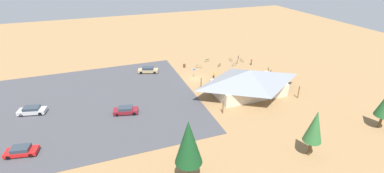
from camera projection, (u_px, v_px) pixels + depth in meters
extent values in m
plane|color=#937047|center=(195.00, 79.00, 62.77)|extent=(160.00, 160.00, 0.00)
cube|color=#424247|center=(90.00, 103.00, 52.29)|extent=(40.45, 35.97, 0.05)
cube|color=beige|center=(248.00, 88.00, 55.48)|extent=(13.90, 7.76, 2.62)
pyramid|color=gray|center=(249.00, 76.00, 54.35)|extent=(17.06, 10.92, 2.58)
cylinder|color=brown|center=(268.00, 73.00, 62.48)|extent=(0.20, 0.20, 2.62)
cylinder|color=brown|center=(201.00, 84.00, 57.30)|extent=(0.20, 0.20, 2.62)
cylinder|color=brown|center=(299.00, 92.00, 53.67)|extent=(0.20, 0.20, 2.62)
cylinder|color=brown|center=(223.00, 107.00, 48.48)|extent=(0.20, 0.20, 2.62)
cylinder|color=brown|center=(184.00, 66.00, 68.94)|extent=(0.60, 0.60, 0.90)
cylinder|color=#99999E|center=(194.00, 73.00, 63.12)|extent=(0.08, 0.08, 2.20)
cube|color=#1959B2|center=(194.00, 70.00, 62.78)|extent=(0.56, 0.04, 0.40)
cylinder|color=brown|center=(189.00, 170.00, 34.02)|extent=(0.31, 0.31, 2.83)
cone|color=#14421E|center=(188.00, 142.00, 32.12)|extent=(3.40, 3.40, 5.91)
cylinder|color=brown|center=(380.00, 122.00, 44.52)|extent=(0.39, 0.39, 2.28)
cylinder|color=brown|center=(310.00, 148.00, 38.34)|extent=(0.46, 0.46, 2.45)
cone|color=#2D6633|center=(315.00, 126.00, 36.78)|extent=(2.52, 2.52, 4.74)
torus|color=black|center=(218.00, 66.00, 69.04)|extent=(0.59, 0.42, 0.69)
torus|color=black|center=(220.00, 65.00, 69.74)|extent=(0.59, 0.42, 0.69)
cylinder|color=black|center=(219.00, 65.00, 69.34)|extent=(0.74, 0.52, 0.04)
cylinder|color=black|center=(219.00, 65.00, 69.18)|extent=(0.04, 0.04, 0.38)
cube|color=black|center=(219.00, 64.00, 69.10)|extent=(0.21, 0.18, 0.05)
cylinder|color=black|center=(220.00, 64.00, 69.58)|extent=(0.04, 0.04, 0.41)
cylinder|color=black|center=(220.00, 63.00, 69.49)|extent=(0.30, 0.41, 0.03)
torus|color=black|center=(277.00, 77.00, 62.52)|extent=(0.47, 0.56, 0.70)
torus|color=black|center=(282.00, 78.00, 62.05)|extent=(0.47, 0.56, 0.70)
cylinder|color=#197A7F|center=(280.00, 78.00, 62.23)|extent=(0.63, 0.76, 0.04)
cylinder|color=#197A7F|center=(279.00, 77.00, 62.29)|extent=(0.04, 0.04, 0.38)
cube|color=black|center=(279.00, 76.00, 62.21)|extent=(0.19, 0.21, 0.05)
cylinder|color=#197A7F|center=(282.00, 77.00, 61.99)|extent=(0.04, 0.04, 0.48)
cylinder|color=black|center=(282.00, 76.00, 61.89)|extent=(0.39, 0.33, 0.03)
torus|color=black|center=(233.00, 65.00, 69.70)|extent=(0.63, 0.23, 0.65)
torus|color=black|center=(236.00, 64.00, 70.25)|extent=(0.63, 0.23, 0.65)
cylinder|color=silver|center=(234.00, 64.00, 69.93)|extent=(0.89, 0.30, 0.04)
cylinder|color=silver|center=(234.00, 64.00, 69.79)|extent=(0.04, 0.04, 0.40)
cube|color=black|center=(234.00, 63.00, 69.70)|extent=(0.21, 0.13, 0.05)
cylinder|color=silver|center=(236.00, 63.00, 70.09)|extent=(0.04, 0.04, 0.45)
cylinder|color=black|center=(236.00, 63.00, 70.00)|extent=(0.17, 0.47, 0.03)
torus|color=black|center=(238.00, 58.00, 74.52)|extent=(0.33, 0.63, 0.68)
torus|color=black|center=(238.00, 57.00, 75.41)|extent=(0.33, 0.63, 0.68)
cylinder|color=#722D9E|center=(238.00, 57.00, 74.92)|extent=(0.43, 0.84, 0.04)
cylinder|color=#722D9E|center=(238.00, 57.00, 74.72)|extent=(0.04, 0.04, 0.40)
cube|color=black|center=(238.00, 56.00, 74.63)|extent=(0.16, 0.21, 0.05)
cylinder|color=#722D9E|center=(238.00, 56.00, 75.22)|extent=(0.04, 0.04, 0.47)
cylinder|color=black|center=(238.00, 55.00, 75.11)|extent=(0.45, 0.24, 0.03)
torus|color=black|center=(232.00, 61.00, 72.41)|extent=(0.12, 0.72, 0.72)
torus|color=black|center=(230.00, 60.00, 73.21)|extent=(0.12, 0.72, 0.72)
cylinder|color=#B7B7BC|center=(231.00, 60.00, 72.76)|extent=(0.13, 0.91, 0.04)
cylinder|color=#B7B7BC|center=(231.00, 60.00, 72.57)|extent=(0.04, 0.04, 0.44)
cube|color=black|center=(231.00, 59.00, 72.48)|extent=(0.10, 0.21, 0.05)
cylinder|color=#B7B7BC|center=(230.00, 59.00, 73.03)|extent=(0.04, 0.04, 0.48)
cylinder|color=black|center=(230.00, 58.00, 72.92)|extent=(0.48, 0.08, 0.03)
torus|color=black|center=(197.00, 67.00, 68.65)|extent=(0.66, 0.40, 0.74)
torus|color=black|center=(201.00, 67.00, 68.50)|extent=(0.66, 0.40, 0.74)
cylinder|color=yellow|center=(199.00, 66.00, 68.52)|extent=(0.80, 0.48, 0.04)
cylinder|color=yellow|center=(198.00, 66.00, 68.51)|extent=(0.04, 0.04, 0.43)
cube|color=black|center=(198.00, 65.00, 68.41)|extent=(0.21, 0.17, 0.05)
cylinder|color=yellow|center=(200.00, 66.00, 68.40)|extent=(0.04, 0.04, 0.51)
cylinder|color=black|center=(200.00, 65.00, 68.29)|extent=(0.27, 0.43, 0.03)
torus|color=black|center=(243.00, 61.00, 72.35)|extent=(0.09, 0.65, 0.65)
torus|color=black|center=(240.00, 60.00, 73.21)|extent=(0.09, 0.65, 0.65)
cylinder|color=orange|center=(242.00, 60.00, 72.73)|extent=(0.11, 0.97, 0.04)
cylinder|color=orange|center=(242.00, 60.00, 72.54)|extent=(0.04, 0.04, 0.37)
cube|color=black|center=(242.00, 59.00, 72.46)|extent=(0.09, 0.21, 0.05)
cylinder|color=orange|center=(241.00, 59.00, 73.02)|extent=(0.04, 0.04, 0.48)
cylinder|color=black|center=(241.00, 58.00, 72.91)|extent=(0.48, 0.07, 0.03)
torus|color=black|center=(237.00, 63.00, 71.26)|extent=(0.39, 0.56, 0.65)
torus|color=black|center=(237.00, 61.00, 72.17)|extent=(0.39, 0.56, 0.65)
cylinder|color=red|center=(237.00, 62.00, 71.67)|extent=(0.56, 0.82, 0.04)
cylinder|color=red|center=(237.00, 62.00, 71.48)|extent=(0.04, 0.04, 0.35)
cube|color=black|center=(237.00, 61.00, 71.40)|extent=(0.18, 0.21, 0.05)
cylinder|color=red|center=(237.00, 61.00, 71.99)|extent=(0.04, 0.04, 0.41)
cylinder|color=black|center=(238.00, 60.00, 71.90)|extent=(0.42, 0.29, 0.03)
torus|color=black|center=(206.00, 61.00, 72.39)|extent=(0.68, 0.32, 0.72)
torus|color=black|center=(208.00, 60.00, 73.00)|extent=(0.68, 0.32, 0.72)
cylinder|color=#1E7F38|center=(207.00, 60.00, 72.64)|extent=(0.86, 0.39, 0.04)
cylinder|color=#1E7F38|center=(207.00, 60.00, 72.50)|extent=(0.04, 0.04, 0.39)
cube|color=black|center=(207.00, 59.00, 72.41)|extent=(0.22, 0.15, 0.05)
cylinder|color=#1E7F38|center=(208.00, 59.00, 72.84)|extent=(0.04, 0.04, 0.44)
cylinder|color=black|center=(208.00, 58.00, 72.75)|extent=(0.22, 0.45, 0.03)
torus|color=black|center=(269.00, 73.00, 64.88)|extent=(0.63, 0.41, 0.72)
torus|color=black|center=(271.00, 72.00, 65.66)|extent=(0.63, 0.41, 0.72)
cylinder|color=#2347B7|center=(270.00, 72.00, 65.22)|extent=(0.87, 0.56, 0.04)
cylinder|color=#2347B7|center=(270.00, 72.00, 65.05)|extent=(0.04, 0.04, 0.37)
cube|color=black|center=(270.00, 71.00, 64.97)|extent=(0.21, 0.17, 0.05)
cylinder|color=#2347B7|center=(271.00, 71.00, 65.48)|extent=(0.04, 0.04, 0.49)
cylinder|color=black|center=(271.00, 70.00, 65.37)|extent=(0.28, 0.42, 0.03)
cube|color=#BCBCC1|center=(32.00, 111.00, 48.57)|extent=(4.97, 2.89, 0.66)
cube|color=#2D3842|center=(31.00, 108.00, 48.32)|extent=(2.92, 2.21, 0.52)
cylinder|color=black|center=(21.00, 115.00, 47.74)|extent=(0.67, 0.36, 0.64)
cylinder|color=black|center=(25.00, 110.00, 49.24)|extent=(0.67, 0.36, 0.64)
cylinder|color=black|center=(40.00, 114.00, 48.11)|extent=(0.67, 0.36, 0.64)
cylinder|color=black|center=(44.00, 109.00, 49.61)|extent=(0.67, 0.36, 0.64)
cube|color=tan|center=(148.00, 71.00, 65.64)|extent=(5.07, 3.26, 0.67)
cube|color=#2D3842|center=(148.00, 68.00, 65.37)|extent=(3.03, 2.36, 0.55)
cylinder|color=black|center=(141.00, 73.00, 65.01)|extent=(0.68, 0.42, 0.64)
cylinder|color=black|center=(142.00, 70.00, 66.42)|extent=(0.68, 0.42, 0.64)
cylinder|color=black|center=(155.00, 73.00, 65.06)|extent=(0.68, 0.42, 0.64)
cylinder|color=black|center=(155.00, 70.00, 66.47)|extent=(0.68, 0.42, 0.64)
cube|color=red|center=(22.00, 152.00, 38.59)|extent=(4.58, 2.66, 0.55)
cube|color=#2D3842|center=(21.00, 149.00, 38.35)|extent=(2.68, 2.09, 0.54)
cylinder|color=black|center=(8.00, 158.00, 37.70)|extent=(0.67, 0.33, 0.64)
cylinder|color=black|center=(13.00, 150.00, 39.19)|extent=(0.67, 0.33, 0.64)
cylinder|color=black|center=(31.00, 155.00, 38.14)|extent=(0.67, 0.33, 0.64)
cylinder|color=black|center=(35.00, 148.00, 39.63)|extent=(0.67, 0.33, 0.64)
cube|color=maroon|center=(126.00, 111.00, 48.61)|extent=(4.63, 2.76, 0.66)
cube|color=#2D3842|center=(126.00, 108.00, 48.36)|extent=(2.73, 2.11, 0.48)
cylinder|color=black|center=(117.00, 115.00, 47.84)|extent=(0.67, 0.36, 0.64)
cylinder|color=black|center=(118.00, 110.00, 49.26)|extent=(0.67, 0.36, 0.64)
cylinder|color=black|center=(134.00, 114.00, 48.16)|extent=(0.67, 0.36, 0.64)
cylinder|color=black|center=(135.00, 109.00, 49.58)|extent=(0.67, 0.36, 0.64)
cube|color=#2D3347|center=(214.00, 76.00, 63.03)|extent=(0.29, 0.36, 0.80)
cylinder|color=yellow|center=(214.00, 73.00, 62.71)|extent=(0.36, 0.36, 0.69)
sphere|color=tan|center=(214.00, 71.00, 62.51)|extent=(0.24, 0.24, 0.24)
cube|color=#2D3347|center=(251.00, 63.00, 70.49)|extent=(0.38, 0.40, 0.87)
cylinder|color=red|center=(251.00, 61.00, 70.16)|extent=(0.36, 0.36, 0.66)
sphere|color=tan|center=(252.00, 59.00, 69.96)|extent=(0.24, 0.24, 0.24)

